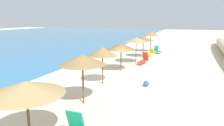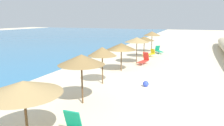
{
  "view_description": "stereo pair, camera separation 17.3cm",
  "coord_description": "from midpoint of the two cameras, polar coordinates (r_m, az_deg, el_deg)",
  "views": [
    {
      "loc": [
        -14.67,
        -4.42,
        4.4
      ],
      "look_at": [
        -0.14,
        1.03,
        1.15
      ],
      "focal_mm": 33.68,
      "sensor_mm": 36.0,
      "label": 1
    },
    {
      "loc": [
        -14.61,
        -4.58,
        4.4
      ],
      "look_at": [
        -0.14,
        1.03,
        1.15
      ],
      "focal_mm": 33.68,
      "sensor_mm": 36.0,
      "label": 2
    }
  ],
  "objects": [
    {
      "name": "beach_umbrella_3",
      "position": [
        14.19,
        -2.3,
        3.15
      ],
      "size": [
        1.96,
        1.96,
        2.57
      ],
      "color": "brown",
      "rests_on": "ground_plane"
    },
    {
      "name": "beach_umbrella_4",
      "position": [
        17.84,
        2.83,
        4.51
      ],
      "size": [
        2.54,
        2.54,
        2.42
      ],
      "color": "brown",
      "rests_on": "ground_plane"
    },
    {
      "name": "beach_umbrella_6",
      "position": [
        24.65,
        8.97,
        6.56
      ],
      "size": [
        2.32,
        2.32,
        2.44
      ],
      "color": "brown",
      "rests_on": "ground_plane"
    },
    {
      "name": "lounge_chair_3",
      "position": [
        21.13,
        8.89,
        0.86
      ],
      "size": [
        1.73,
        0.89,
        1.15
      ],
      "rotation": [
        0.0,
        0.0,
        1.37
      ],
      "color": "red",
      "rests_on": "ground_plane"
    },
    {
      "name": "lounge_chair_2",
      "position": [
        25.38,
        10.37,
        2.5
      ],
      "size": [
        1.69,
        1.33,
        0.9
      ],
      "rotation": [
        0.0,
        0.0,
        1.05
      ],
      "color": "yellow",
      "rests_on": "ground_plane"
    },
    {
      "name": "beach_umbrella_1",
      "position": [
        7.88,
        -22.32,
        -6.16
      ],
      "size": [
        2.7,
        2.7,
        2.33
      ],
      "color": "brown",
      "rests_on": "ground_plane"
    },
    {
      "name": "beach_ball",
      "position": [
        14.17,
        9.49,
        -5.59
      ],
      "size": [
        0.39,
        0.39,
        0.39
      ],
      "primitive_type": "sphere",
      "color": "blue",
      "rests_on": "ground_plane"
    },
    {
      "name": "beach_umbrella_7",
      "position": [
        28.66,
        11.01,
        7.85
      ],
      "size": [
        2.25,
        2.25,
        2.8
      ],
      "color": "brown",
      "rests_on": "ground_plane"
    },
    {
      "name": "beach_umbrella_5",
      "position": [
        20.96,
        7.01,
        6.29
      ],
      "size": [
        2.4,
        2.4,
        2.65
      ],
      "color": "brown",
      "rests_on": "ground_plane"
    },
    {
      "name": "beach_umbrella_2",
      "position": [
        10.83,
        -7.86,
        0.92
      ],
      "size": [
        2.42,
        2.42,
        2.64
      ],
      "color": "brown",
      "rests_on": "ground_plane"
    },
    {
      "name": "lounge_chair_1",
      "position": [
        28.14,
        12.75,
        3.34
      ],
      "size": [
        1.6,
        1.29,
        0.98
      ],
      "rotation": [
        0.0,
        0.0,
        2.12
      ],
      "color": "#199972",
      "rests_on": "ground_plane"
    },
    {
      "name": "ground_plane",
      "position": [
        15.94,
        3.96,
        -4.22
      ],
      "size": [
        160.0,
        160.0,
        0.0
      ],
      "primitive_type": "plane",
      "color": "beige"
    }
  ]
}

